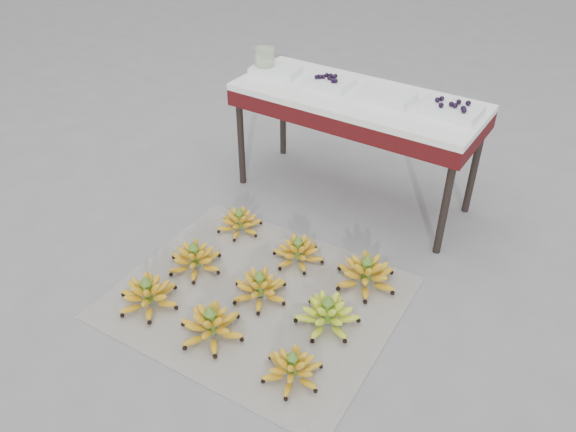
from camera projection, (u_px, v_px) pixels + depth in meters
The scene contains 17 objects.
ground at pixel (252, 304), 2.57m from camera, with size 60.00×60.00×0.00m, color slate.
newspaper_mat at pixel (257, 297), 2.60m from camera, with size 1.25×1.05×0.01m, color silver.
bunch_front_left at pixel (148, 295), 2.53m from camera, with size 0.33×0.33×0.17m.
bunch_front_center at pixel (211, 325), 2.37m from camera, with size 0.32×0.32×0.17m.
bunch_front_right at pixel (292, 368), 2.20m from camera, with size 0.31×0.31×0.15m.
bunch_mid_left at pixel (195, 259), 2.74m from camera, with size 0.33×0.33×0.16m.
bunch_mid_center at pixel (260, 288), 2.57m from camera, with size 0.35×0.35×0.16m.
bunch_mid_right at pixel (327, 314), 2.43m from camera, with size 0.36×0.36×0.17m.
bunch_back_left at pixel (240, 222), 3.00m from camera, with size 0.31×0.31×0.15m.
bunch_back_center at pixel (298, 252), 2.78m from camera, with size 0.30×0.30×0.15m.
bunch_back_right at pixel (366, 274), 2.64m from camera, with size 0.39×0.39×0.18m.
vendor_table at pixel (356, 107), 2.98m from camera, with size 1.33×0.53×0.64m.
tray_far_left at pixel (276, 70), 3.16m from camera, with size 0.29×0.23×0.04m.
tray_left at pixel (329, 83), 3.01m from camera, with size 0.25×0.18×0.06m.
tray_right at pixel (388, 97), 2.86m from camera, with size 0.26×0.19×0.04m.
tray_far_right at pixel (452, 110), 2.72m from camera, with size 0.27×0.20×0.07m.
glass_jar at pixel (265, 60), 3.15m from camera, with size 0.11×0.11×0.14m, color beige.
Camera 1 is at (1.16, -1.47, 1.81)m, focal length 35.00 mm.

